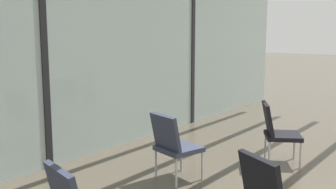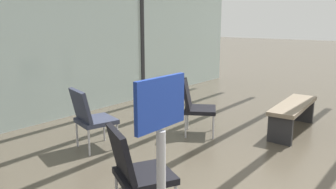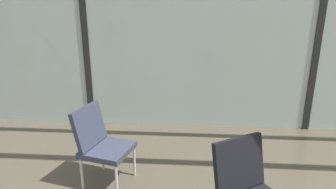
{
  "view_description": "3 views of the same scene",
  "coord_description": "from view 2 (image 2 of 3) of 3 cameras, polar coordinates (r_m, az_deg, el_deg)",
  "views": [
    {
      "loc": [
        -3.21,
        0.6,
        1.88
      ],
      "look_at": [
        1.95,
        4.59,
        0.84
      ],
      "focal_mm": 42.85,
      "sensor_mm": 36.0,
      "label": 1
    },
    {
      "loc": [
        -2.12,
        -0.11,
        1.77
      ],
      "look_at": [
        0.84,
        2.27,
        0.93
      ],
      "focal_mm": 35.93,
      "sensor_mm": 36.0,
      "label": 2
    },
    {
      "loc": [
        1.62,
        0.72,
        1.9
      ],
      "look_at": [
        1.35,
        4.37,
        0.78
      ],
      "focal_mm": 30.93,
      "sensor_mm": 36.0,
      "label": 3
    }
  ],
  "objects": [
    {
      "name": "window_mullion_2",
      "position": [
        7.73,
        -4.64,
        10.84
      ],
      "size": [
        0.1,
        0.12,
        3.1
      ],
      "primitive_type": "cube",
      "color": "black",
      "rests_on": "ground"
    },
    {
      "name": "lounge_chair_1",
      "position": [
        3.06,
        -5.58,
        -12.25
      ],
      "size": [
        0.69,
        0.67,
        0.87
      ],
      "rotation": [
        0.0,
        0.0,
        1.1
      ],
      "color": "black",
      "rests_on": "ground"
    },
    {
      "name": "lounge_chair_2",
      "position": [
        5.28,
        4.53,
        -1.56
      ],
      "size": [
        0.68,
        0.7,
        0.87
      ],
      "rotation": [
        0.0,
        0.0,
        0.55
      ],
      "color": "black",
      "rests_on": "ground"
    },
    {
      "name": "lounge_chair_5",
      "position": [
        4.75,
        -13.09,
        -3.46
      ],
      "size": [
        0.63,
        0.6,
        0.87
      ],
      "rotation": [
        0.0,
        0.0,
        1.31
      ],
      "color": "#33384C",
      "rests_on": "ground"
    },
    {
      "name": "waiting_bench",
      "position": [
        5.77,
        20.48,
        -2.46
      ],
      "size": [
        1.52,
        0.51,
        0.47
      ],
      "rotation": [
        0.0,
        0.0,
        3.21
      ],
      "color": "#7F705B",
      "rests_on": "ground"
    }
  ]
}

